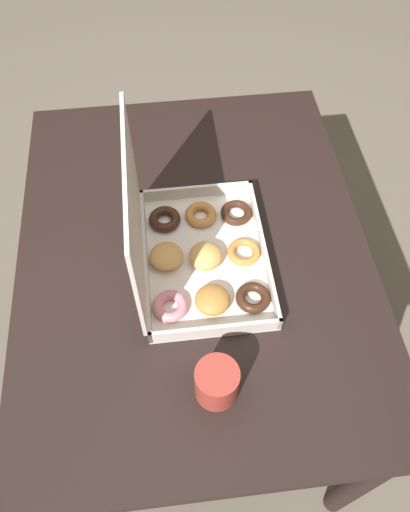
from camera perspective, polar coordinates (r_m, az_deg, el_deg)
ground_plane at (r=1.84m, az=-0.84°, el=-12.39°), size 8.00×8.00×0.00m
dining_table at (r=1.27m, az=-1.19°, el=-1.88°), size 1.08×0.83×0.74m
donut_box at (r=1.11m, az=-2.09°, el=0.93°), size 0.39×0.29×0.34m
coffee_mug at (r=0.98m, az=1.37°, el=-14.24°), size 0.09×0.09×0.09m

